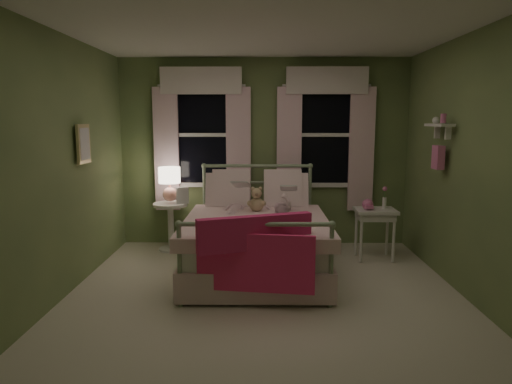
{
  "coord_description": "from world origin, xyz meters",
  "views": [
    {
      "loc": [
        -0.04,
        -4.3,
        1.75
      ],
      "look_at": [
        -0.09,
        0.46,
        1.0
      ],
      "focal_mm": 32.0,
      "sensor_mm": 36.0,
      "label": 1
    }
  ],
  "objects_px": {
    "teddy_bear": "(257,201)",
    "nightstand_left": "(171,220)",
    "nightstand_right": "(375,217)",
    "table_lamp": "(170,181)",
    "child_left": "(234,187)",
    "bed": "(256,240)",
    "child_right": "(280,186)"
  },
  "relations": [
    {
      "from": "teddy_bear",
      "to": "nightstand_left",
      "type": "xyz_separation_m",
      "value": [
        -1.17,
        0.64,
        -0.37
      ]
    },
    {
      "from": "nightstand_left",
      "to": "nightstand_right",
      "type": "distance_m",
      "value": 2.69
    },
    {
      "from": "nightstand_right",
      "to": "table_lamp",
      "type": "bearing_deg",
      "value": 171.63
    },
    {
      "from": "teddy_bear",
      "to": "child_left",
      "type": "bearing_deg",
      "value": 150.5
    },
    {
      "from": "bed",
      "to": "child_left",
      "type": "height_order",
      "value": "child_left"
    },
    {
      "from": "teddy_bear",
      "to": "nightstand_left",
      "type": "relative_size",
      "value": 0.47
    },
    {
      "from": "teddy_bear",
      "to": "nightstand_left",
      "type": "distance_m",
      "value": 1.38
    },
    {
      "from": "teddy_bear",
      "to": "nightstand_left",
      "type": "bearing_deg",
      "value": 151.36
    },
    {
      "from": "bed",
      "to": "teddy_bear",
      "type": "bearing_deg",
      "value": 90.0
    },
    {
      "from": "child_left",
      "to": "nightstand_right",
      "type": "distance_m",
      "value": 1.81
    },
    {
      "from": "bed",
      "to": "teddy_bear",
      "type": "xyz_separation_m",
      "value": [
        -0.0,
        0.26,
        0.41
      ]
    },
    {
      "from": "child_left",
      "to": "nightstand_right",
      "type": "xyz_separation_m",
      "value": [
        1.77,
        0.09,
        -0.39
      ]
    },
    {
      "from": "bed",
      "to": "table_lamp",
      "type": "distance_m",
      "value": 1.58
    },
    {
      "from": "child_left",
      "to": "table_lamp",
      "type": "xyz_separation_m",
      "value": [
        -0.89,
        0.48,
        0.01
      ]
    },
    {
      "from": "child_left",
      "to": "nightstand_right",
      "type": "bearing_deg",
      "value": -172.66
    },
    {
      "from": "nightstand_left",
      "to": "table_lamp",
      "type": "bearing_deg",
      "value": 0.0
    },
    {
      "from": "teddy_bear",
      "to": "table_lamp",
      "type": "height_order",
      "value": "table_lamp"
    },
    {
      "from": "child_left",
      "to": "child_right",
      "type": "bearing_deg",
      "value": -175.52
    },
    {
      "from": "nightstand_left",
      "to": "table_lamp",
      "type": "height_order",
      "value": "table_lamp"
    },
    {
      "from": "nightstand_right",
      "to": "child_right",
      "type": "bearing_deg",
      "value": -175.82
    },
    {
      "from": "child_right",
      "to": "teddy_bear",
      "type": "distance_m",
      "value": 0.36
    },
    {
      "from": "child_right",
      "to": "table_lamp",
      "type": "height_order",
      "value": "child_right"
    },
    {
      "from": "table_lamp",
      "to": "nightstand_right",
      "type": "bearing_deg",
      "value": -8.37
    },
    {
      "from": "child_left",
      "to": "child_right",
      "type": "xyz_separation_m",
      "value": [
        0.56,
        0.0,
        0.01
      ]
    },
    {
      "from": "child_right",
      "to": "nightstand_left",
      "type": "relative_size",
      "value": 1.17
    },
    {
      "from": "bed",
      "to": "table_lamp",
      "type": "bearing_deg",
      "value": 142.35
    },
    {
      "from": "nightstand_left",
      "to": "child_right",
      "type": "bearing_deg",
      "value": -18.32
    },
    {
      "from": "child_left",
      "to": "child_right",
      "type": "relative_size",
      "value": 0.98
    },
    {
      "from": "teddy_bear",
      "to": "table_lamp",
      "type": "xyz_separation_m",
      "value": [
        -1.17,
        0.64,
        0.16
      ]
    },
    {
      "from": "nightstand_left",
      "to": "table_lamp",
      "type": "distance_m",
      "value": 0.54
    },
    {
      "from": "table_lamp",
      "to": "nightstand_right",
      "type": "xyz_separation_m",
      "value": [
        2.66,
        -0.39,
        -0.4
      ]
    },
    {
      "from": "table_lamp",
      "to": "nightstand_left",
      "type": "bearing_deg",
      "value": 0.0
    }
  ]
}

